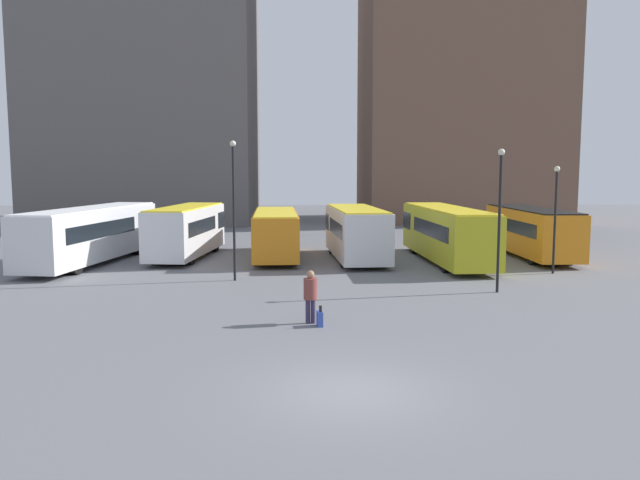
% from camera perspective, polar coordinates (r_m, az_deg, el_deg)
% --- Properties ---
extents(ground_plane, '(160.00, 160.00, 0.00)m').
position_cam_1_polar(ground_plane, '(15.11, 2.75, -13.64)').
color(ground_plane, slate).
extents(building_block_left, '(21.19, 17.47, 27.00)m').
position_cam_1_polar(building_block_left, '(67.99, -15.25, 13.18)').
color(building_block_left, '#5B5656').
rests_on(building_block_left, ground_plane).
extents(building_block_right, '(19.65, 15.02, 33.06)m').
position_cam_1_polar(building_block_right, '(68.80, 12.57, 15.72)').
color(building_block_right, brown).
rests_on(building_block_right, ground_plane).
extents(bus_0, '(4.43, 12.67, 3.12)m').
position_cam_1_polar(bus_0, '(37.24, -20.07, 0.64)').
color(bus_0, silver).
rests_on(bus_0, ground_plane).
extents(bus_1, '(3.43, 9.47, 3.06)m').
position_cam_1_polar(bus_1, '(37.99, -12.07, 0.92)').
color(bus_1, silver).
rests_on(bus_1, ground_plane).
extents(bus_2, '(2.88, 9.75, 2.78)m').
position_cam_1_polar(bus_2, '(37.15, -4.09, 0.70)').
color(bus_2, orange).
rests_on(bus_2, ground_plane).
extents(bus_3, '(3.14, 9.30, 3.03)m').
position_cam_1_polar(bus_3, '(36.23, 3.31, 0.77)').
color(bus_3, silver).
rests_on(bus_3, ground_plane).
extents(bus_4, '(2.95, 11.95, 3.09)m').
position_cam_1_polar(bus_4, '(36.14, 11.44, 0.71)').
color(bus_4, gold).
rests_on(bus_4, ground_plane).
extents(bus_5, '(2.60, 10.22, 2.93)m').
position_cam_1_polar(bus_5, '(39.50, 18.70, 0.84)').
color(bus_5, orange).
rests_on(bus_5, ground_plane).
extents(traveler, '(0.52, 0.52, 1.82)m').
position_cam_1_polar(traveler, '(21.16, -0.88, -4.77)').
color(traveler, '#382D4C').
rests_on(traveler, ground_plane).
extents(suitcase, '(0.22, 0.42, 0.73)m').
position_cam_1_polar(suitcase, '(20.93, -0.02, -7.20)').
color(suitcase, '#334CB2').
rests_on(suitcase, ground_plane).
extents(lamp_post_0, '(0.28, 0.28, 6.55)m').
position_cam_1_polar(lamp_post_0, '(29.38, -7.89, 3.62)').
color(lamp_post_0, black).
rests_on(lamp_post_0, ground_plane).
extents(lamp_post_1, '(0.28, 0.28, 5.39)m').
position_cam_1_polar(lamp_post_1, '(33.29, 20.72, 2.55)').
color(lamp_post_1, black).
rests_on(lamp_post_1, ground_plane).
extents(lamp_post_2, '(0.28, 0.28, 6.08)m').
position_cam_1_polar(lamp_post_2, '(27.31, 16.11, 2.72)').
color(lamp_post_2, black).
rests_on(lamp_post_2, ground_plane).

